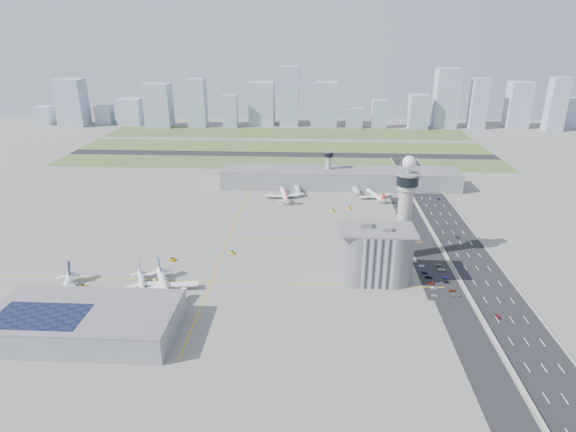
{
  "coord_description": "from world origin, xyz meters",
  "views": [
    {
      "loc": [
        16.03,
        -266.16,
        133.74
      ],
      "look_at": [
        0.0,
        35.0,
        15.0
      ],
      "focal_mm": 30.0,
      "sensor_mm": 36.0,
      "label": 1
    }
  ],
  "objects_px": {
    "jet_bridge_near_2": "(173,306)",
    "car_lot_9": "(445,278)",
    "tug_2": "(172,259)",
    "car_lot_5": "(422,266)",
    "airplane_near_b": "(141,283)",
    "car_lot_8": "(447,282)",
    "airplane_far_a": "(284,191)",
    "jet_bridge_near_0": "(57,303)",
    "car_hw_1": "(457,237)",
    "jet_bridge_far_1": "(354,189)",
    "car_lot_11": "(438,265)",
    "jet_bridge_far_0": "(296,188)",
    "car_hw_0": "(498,317)",
    "car_lot_2": "(431,283)",
    "car_lot_6": "(457,295)",
    "car_lot_4": "(424,273)",
    "control_tower": "(405,204)",
    "car_lot_1": "(434,288)",
    "tug_5": "(349,208)",
    "tug_3": "(232,252)",
    "jet_bridge_near_1": "(115,304)",
    "car_lot_0": "(435,295)",
    "car_lot_10": "(442,270)",
    "car_lot_7": "(452,291)",
    "tug_1": "(158,281)",
    "car_hw_4": "(410,177)",
    "airplane_far_b": "(375,192)",
    "car_lot_3": "(429,277)",
    "tug_4": "(333,211)",
    "admin_building": "(375,255)",
    "tug_0": "(82,286)",
    "car_hw_2": "(438,199)",
    "airplane_near_c": "(164,284)",
    "secondary_tower": "(328,166)",
    "airplane_near_a": "(63,289)"
  },
  "relations": [
    {
      "from": "tug_0",
      "to": "car_lot_5",
      "type": "bearing_deg",
      "value": 56.42
    },
    {
      "from": "airplane_far_a",
      "to": "car_lot_5",
      "type": "distance_m",
      "value": 150.75
    },
    {
      "from": "car_lot_10",
      "to": "tug_5",
      "type": "bearing_deg",
      "value": 20.41
    },
    {
      "from": "tug_3",
      "to": "car_lot_4",
      "type": "xyz_separation_m",
      "value": [
        115.98,
        -20.24,
        -0.26
      ]
    },
    {
      "from": "car_hw_1",
      "to": "car_lot_6",
      "type": "bearing_deg",
      "value": -99.87
    },
    {
      "from": "airplane_near_c",
      "to": "tug_2",
      "type": "relative_size",
      "value": 12.67
    },
    {
      "from": "tug_2",
      "to": "car_lot_8",
      "type": "height_order",
      "value": "tug_2"
    },
    {
      "from": "car_lot_9",
      "to": "car_lot_7",
      "type": "bearing_deg",
      "value": -170.96
    },
    {
      "from": "jet_bridge_far_0",
      "to": "tug_5",
      "type": "xyz_separation_m",
      "value": [
        43.55,
        -40.56,
        -1.94
      ]
    },
    {
      "from": "car_lot_9",
      "to": "car_lot_2",
      "type": "bearing_deg",
      "value": 133.25
    },
    {
      "from": "jet_bridge_near_1",
      "to": "car_lot_3",
      "type": "bearing_deg",
      "value": -66.0
    },
    {
      "from": "tug_4",
      "to": "car_lot_11",
      "type": "height_order",
      "value": "tug_4"
    },
    {
      "from": "airplane_near_c",
      "to": "car_hw_0",
      "type": "relative_size",
      "value": 12.46
    },
    {
      "from": "control_tower",
      "to": "car_lot_1",
      "type": "distance_m",
      "value": 53.92
    },
    {
      "from": "tug_2",
      "to": "car_lot_5",
      "type": "distance_m",
      "value": 151.36
    },
    {
      "from": "tug_1",
      "to": "tug_2",
      "type": "distance_m",
      "value": 27.16
    },
    {
      "from": "car_hw_4",
      "to": "car_lot_2",
      "type": "bearing_deg",
      "value": -101.66
    },
    {
      "from": "car_lot_4",
      "to": "jet_bridge_near_0",
      "type": "bearing_deg",
      "value": 97.89
    },
    {
      "from": "car_lot_6",
      "to": "car_lot_4",
      "type": "bearing_deg",
      "value": 30.25
    },
    {
      "from": "jet_bridge_near_2",
      "to": "car_lot_9",
      "type": "distance_m",
      "value": 151.63
    },
    {
      "from": "car_lot_3",
      "to": "car_hw_4",
      "type": "distance_m",
      "value": 201.36
    },
    {
      "from": "jet_bridge_far_0",
      "to": "car_hw_0",
      "type": "distance_m",
      "value": 218.42
    },
    {
      "from": "secondary_tower",
      "to": "tug_3",
      "type": "xyz_separation_m",
      "value": [
        -63.76,
        -143.85,
        -17.93
      ]
    },
    {
      "from": "car_lot_9",
      "to": "car_hw_1",
      "type": "distance_m",
      "value": 62.34
    },
    {
      "from": "car_lot_8",
      "to": "tug_2",
      "type": "bearing_deg",
      "value": 85.26
    },
    {
      "from": "jet_bridge_far_0",
      "to": "car_lot_0",
      "type": "relative_size",
      "value": 3.62
    },
    {
      "from": "tug_2",
      "to": "car_lot_5",
      "type": "bearing_deg",
      "value": 3.63
    },
    {
      "from": "tug_4",
      "to": "car_hw_1",
      "type": "bearing_deg",
      "value": 127.56
    },
    {
      "from": "airplane_near_b",
      "to": "jet_bridge_near_2",
      "type": "relative_size",
      "value": 2.43
    },
    {
      "from": "car_hw_4",
      "to": "car_lot_5",
      "type": "bearing_deg",
      "value": -102.67
    },
    {
      "from": "jet_bridge_near_2",
      "to": "car_lot_2",
      "type": "distance_m",
      "value": 140.36
    },
    {
      "from": "airplane_near_a",
      "to": "tug_5",
      "type": "height_order",
      "value": "airplane_near_a"
    },
    {
      "from": "tug_1",
      "to": "car_lot_4",
      "type": "bearing_deg",
      "value": 162.66
    },
    {
      "from": "jet_bridge_far_1",
      "to": "car_lot_11",
      "type": "relative_size",
      "value": 3.38
    },
    {
      "from": "airplane_far_a",
      "to": "jet_bridge_near_0",
      "type": "bearing_deg",
      "value": 138.87
    },
    {
      "from": "tug_1",
      "to": "car_lot_0",
      "type": "distance_m",
      "value": 152.07
    },
    {
      "from": "car_hw_4",
      "to": "car_lot_4",
      "type": "bearing_deg",
      "value": -102.35
    },
    {
      "from": "jet_bridge_far_0",
      "to": "car_lot_1",
      "type": "relative_size",
      "value": 3.79
    },
    {
      "from": "jet_bridge_near_1",
      "to": "car_lot_0",
      "type": "bearing_deg",
      "value": -72.71
    },
    {
      "from": "airplane_far_a",
      "to": "jet_bridge_near_2",
      "type": "bearing_deg",
      "value": 155.3
    },
    {
      "from": "admin_building",
      "to": "tug_0",
      "type": "relative_size",
      "value": 12.84
    },
    {
      "from": "tug_2",
      "to": "car_hw_2",
      "type": "xyz_separation_m",
      "value": [
        190.24,
        123.22,
        -0.39
      ]
    },
    {
      "from": "airplane_far_b",
      "to": "jet_bridge_near_2",
      "type": "xyz_separation_m",
      "value": [
        -121.4,
        -179.32,
        -1.99
      ]
    },
    {
      "from": "car_lot_6",
      "to": "car_hw_1",
      "type": "xyz_separation_m",
      "value": [
        21.32,
        77.29,
        0.04
      ]
    },
    {
      "from": "car_hw_4",
      "to": "car_lot_3",
      "type": "bearing_deg",
      "value": -101.75
    },
    {
      "from": "jet_bridge_far_1",
      "to": "car_lot_2",
      "type": "xyz_separation_m",
      "value": [
        31.03,
        -158.47,
        -2.28
      ]
    },
    {
      "from": "car_lot_5",
      "to": "car_lot_11",
      "type": "bearing_deg",
      "value": -83.62
    },
    {
      "from": "car_lot_6",
      "to": "car_lot_1",
      "type": "bearing_deg",
      "value": 60.18
    },
    {
      "from": "airplane_far_a",
      "to": "control_tower",
      "type": "bearing_deg",
      "value": -153.69
    },
    {
      "from": "airplane_near_b",
      "to": "car_lot_8",
      "type": "bearing_deg",
      "value": 74.47
    }
  ]
}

